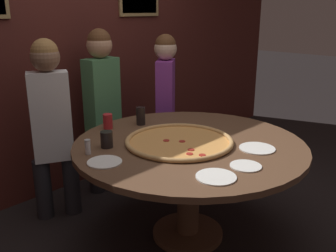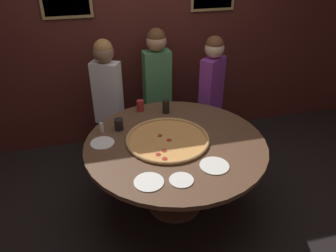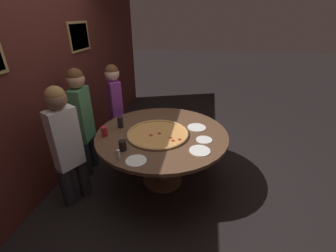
% 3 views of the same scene
% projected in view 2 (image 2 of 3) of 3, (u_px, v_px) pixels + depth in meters
% --- Properties ---
extents(ground_plane, '(24.00, 24.00, 0.00)m').
position_uv_depth(ground_plane, '(175.00, 204.00, 3.26)').
color(ground_plane, black).
extents(back_wall, '(6.40, 0.08, 2.60)m').
position_uv_depth(back_wall, '(144.00, 36.00, 3.76)').
color(back_wall, '#4C1E19').
rests_on(back_wall, ground_plane).
extents(dining_table, '(1.60, 1.60, 0.74)m').
position_uv_depth(dining_table, '(175.00, 154.00, 2.95)').
color(dining_table, brown).
rests_on(dining_table, ground_plane).
extents(giant_pizza, '(0.74, 0.74, 0.03)m').
position_uv_depth(giant_pizza, '(168.00, 139.00, 2.89)').
color(giant_pizza, '#E0994C').
rests_on(giant_pizza, dining_table).
extents(drink_cup_beside_pizza, '(0.07, 0.07, 0.11)m').
position_uv_depth(drink_cup_beside_pizza, '(140.00, 106.00, 3.36)').
color(drink_cup_beside_pizza, '#B22328').
rests_on(drink_cup_beside_pizza, dining_table).
extents(drink_cup_centre_back, '(0.07, 0.07, 0.14)m').
position_uv_depth(drink_cup_centre_back, '(166.00, 106.00, 3.31)').
color(drink_cup_centre_back, black).
rests_on(drink_cup_centre_back, dining_table).
extents(drink_cup_far_right, '(0.08, 0.08, 0.11)m').
position_uv_depth(drink_cup_far_right, '(119.00, 124.00, 3.04)').
color(drink_cup_far_right, black).
rests_on(drink_cup_far_right, dining_table).
extents(white_plate_far_back, '(0.21, 0.21, 0.01)m').
position_uv_depth(white_plate_far_back, '(102.00, 143.00, 2.86)').
color(white_plate_far_back, white).
rests_on(white_plate_far_back, dining_table).
extents(white_plate_left_side, '(0.24, 0.24, 0.01)m').
position_uv_depth(white_plate_left_side, '(214.00, 166.00, 2.58)').
color(white_plate_left_side, white).
rests_on(white_plate_left_side, dining_table).
extents(white_plate_near_front, '(0.18, 0.18, 0.01)m').
position_uv_depth(white_plate_near_front, '(181.00, 180.00, 2.43)').
color(white_plate_near_front, white).
rests_on(white_plate_near_front, dining_table).
extents(white_plate_beside_cup, '(0.23, 0.23, 0.01)m').
position_uv_depth(white_plate_beside_cup, '(149.00, 182.00, 2.41)').
color(white_plate_beside_cup, white).
rests_on(white_plate_beside_cup, dining_table).
extents(condiment_shaker, '(0.04, 0.04, 0.10)m').
position_uv_depth(condiment_shaker, '(102.00, 128.00, 2.99)').
color(condiment_shaker, silver).
rests_on(condiment_shaker, dining_table).
extents(diner_side_left, '(0.37, 0.22, 1.47)m').
position_uv_depth(diner_side_left, '(157.00, 84.00, 3.75)').
color(diner_side_left, '#232328').
rests_on(diner_side_left, ground_plane).
extents(diner_far_left, '(0.37, 0.28, 1.42)m').
position_uv_depth(diner_far_left, '(108.00, 95.00, 3.54)').
color(diner_far_left, '#232328').
rests_on(diner_far_left, ground_plane).
extents(diner_side_right, '(0.35, 0.31, 1.40)m').
position_uv_depth(diner_side_right, '(211.00, 89.00, 3.71)').
color(diner_side_right, '#232328').
rests_on(diner_side_right, ground_plane).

